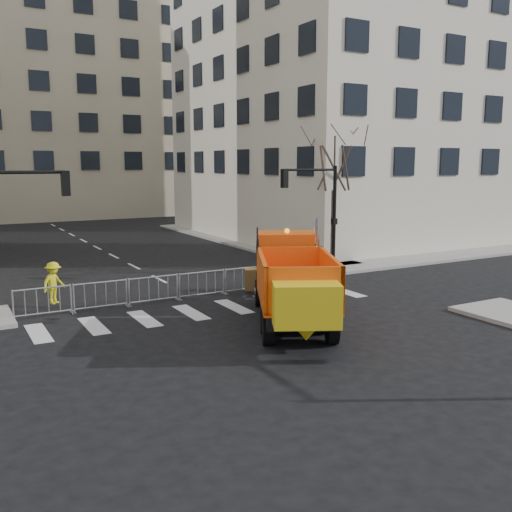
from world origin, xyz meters
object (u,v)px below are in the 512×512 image
worker (54,283)px  cop_c (281,276)px  plow_truck (292,279)px  cop_b (291,267)px  cop_a (284,268)px  newspaper_box (313,268)px

worker → cop_c: bearing=-50.8°
plow_truck → worker: 9.37m
cop_b → plow_truck: bearing=71.7°
plow_truck → cop_b: (2.98, 4.68, -0.56)m
cop_a → worker: 9.50m
newspaper_box → plow_truck: bearing=-152.9°
cop_c → newspaper_box: size_ratio=1.45×
plow_truck → worker: plow_truck is taller
cop_c → worker: size_ratio=0.98×
worker → newspaper_box: worker is taller
cop_b → cop_c: 1.10m
cop_b → cop_a: bearing=14.2°
cop_b → worker: (-9.70, 1.82, -0.06)m
newspaper_box → cop_c: bearing=-174.2°
cop_c → newspaper_box: cop_c is taller
cop_c → newspaper_box: (2.61, 1.40, -0.10)m
cop_a → cop_c: 0.81m
newspaper_box → worker: bearing=152.6°
cop_a → cop_c: size_ratio=1.25×
cop_c → worker: 9.12m
plow_truck → cop_b: bearing=-5.8°
cop_a → worker: (-9.32, 1.82, -0.03)m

